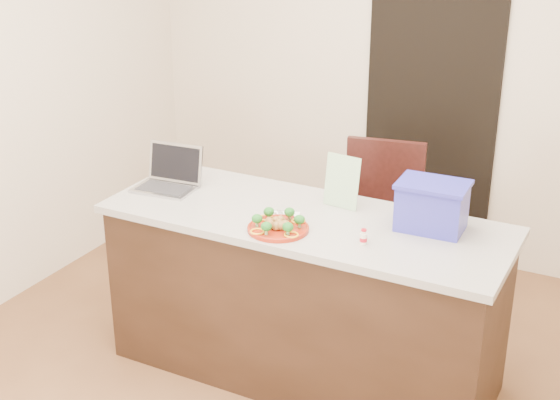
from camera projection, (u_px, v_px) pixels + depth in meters
The scene contains 16 objects.
ground at pixel (282, 395), 4.04m from camera, with size 4.00×4.00×0.00m, color brown.
room_shell at pixel (282, 91), 3.42m from camera, with size 4.00×4.00×4.00m.
doorway at pixel (430, 117), 5.24m from camera, with size 0.90×0.02×2.00m, color black.
island at pixel (304, 296), 4.07m from camera, with size 2.06×0.76×0.92m.
plate at pixel (278, 228), 3.74m from camera, with size 0.30×0.30×0.02m.
meatballs at pixel (277, 223), 3.73m from camera, with size 0.12×0.12×0.04m.
broccoli at pixel (278, 219), 3.72m from camera, with size 0.24×0.25×0.04m.
pepper_rings at pixel (278, 226), 3.73m from camera, with size 0.27×0.27×0.01m.
napkin at pixel (283, 218), 3.87m from camera, with size 0.16×0.16×0.01m, color white.
fork at pixel (280, 216), 3.88m from camera, with size 0.09×0.15×0.00m.
knife at pixel (287, 219), 3.84m from camera, with size 0.06×0.18×0.01m.
yogurt_bottle at pixel (363, 238), 3.59m from camera, with size 0.04×0.04×0.07m.
laptop at pixel (170, 176), 4.25m from camera, with size 0.34×0.28×0.23m.
leaflet at pixel (342, 182), 3.96m from camera, with size 0.19×0.00×0.27m, color silver.
blue_box at pixel (432, 206), 3.71m from camera, with size 0.34×0.25×0.24m.
chair at pixel (376, 218), 4.66m from camera, with size 0.54×0.55×1.06m.
Camera 1 is at (1.54, -2.97, 2.49)m, focal length 50.00 mm.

